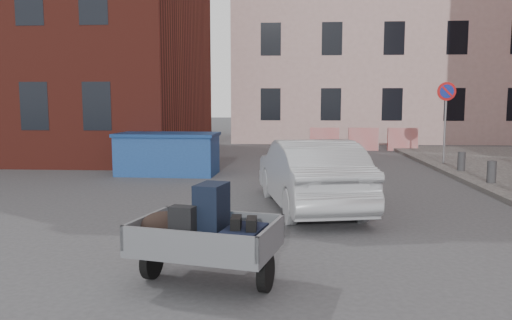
{
  "coord_description": "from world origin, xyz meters",
  "views": [
    {
      "loc": [
        0.93,
        -7.11,
        2.15
      ],
      "look_at": [
        0.34,
        1.76,
        1.1
      ],
      "focal_mm": 35.0,
      "sensor_mm": 36.0,
      "label": 1
    }
  ],
  "objects": [
    {
      "name": "ground",
      "position": [
        0.0,
        0.0,
        0.0
      ],
      "size": [
        120.0,
        120.0,
        0.0
      ],
      "primitive_type": "plane",
      "color": "#38383A",
      "rests_on": "ground"
    },
    {
      "name": "building_pink",
      "position": [
        6.0,
        22.0,
        7.0
      ],
      "size": [
        16.0,
        8.0,
        14.0
      ],
      "primitive_type": "cube",
      "color": "#BB9690",
      "rests_on": "ground"
    },
    {
      "name": "no_parking_sign",
      "position": [
        6.0,
        9.48,
        2.01
      ],
      "size": [
        0.6,
        0.09,
        2.65
      ],
      "color": "gray",
      "rests_on": "sidewalk"
    },
    {
      "name": "barriers",
      "position": [
        4.2,
        15.0,
        0.5
      ],
      "size": [
        4.7,
        0.18,
        1.0
      ],
      "color": "red",
      "rests_on": "ground"
    },
    {
      "name": "trailer",
      "position": [
        -0.03,
        -1.5,
        0.61
      ],
      "size": [
        1.81,
        1.95,
        1.2
      ],
      "rotation": [
        0.0,
        0.0,
        -0.23
      ],
      "color": "black",
      "rests_on": "ground"
    },
    {
      "name": "dumpster",
      "position": [
        -2.63,
        7.29,
        0.62
      ],
      "size": [
        2.98,
        1.61,
        1.23
      ],
      "rotation": [
        0.0,
        0.0,
        -0.04
      ],
      "color": "navy",
      "rests_on": "ground"
    },
    {
      "name": "silver_car",
      "position": [
        1.35,
        2.86,
        0.7
      ],
      "size": [
        2.29,
        4.46,
        1.4
      ],
      "primitive_type": "imported",
      "rotation": [
        0.0,
        0.0,
        3.34
      ],
      "color": "#A3A6AA",
      "rests_on": "ground"
    }
  ]
}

